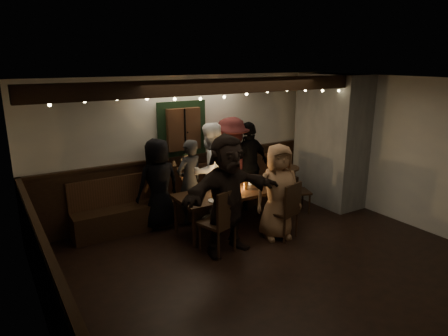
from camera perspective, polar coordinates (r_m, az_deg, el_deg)
room at (r=7.26m, az=6.71°, el=0.84°), size 6.02×5.01×2.62m
dining_table at (r=6.88m, az=0.88°, el=-3.82°), size 1.90×0.82×0.83m
chair_near_left at (r=6.00m, az=-0.25°, el=-7.19°), size 0.58×0.58×1.03m
chair_near_right at (r=6.60m, az=8.99°, el=-5.60°), size 0.54×0.54×0.96m
chair_end at (r=7.75m, az=10.04°, el=-2.75°), size 0.52×0.52×0.90m
high_top at (r=7.71m, az=8.48°, el=-2.25°), size 0.57×0.57×0.91m
person_a at (r=6.98m, az=-9.36°, el=-2.25°), size 0.82×0.58×1.59m
person_b at (r=7.16m, az=-4.93°, el=-1.92°), size 0.63×0.50×1.52m
person_c at (r=7.35m, az=-2.03°, el=-0.38°), size 0.98×0.83×1.78m
person_d at (r=7.65m, az=1.03°, el=0.46°), size 1.25×0.81×1.83m
person_e at (r=7.80m, az=3.60°, el=0.34°), size 1.08×0.64×1.73m
person_f at (r=5.96m, az=0.44°, el=-3.83°), size 1.74×0.66×1.84m
person_g at (r=6.55m, az=7.72°, el=-3.38°), size 0.88×0.70×1.59m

